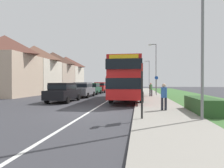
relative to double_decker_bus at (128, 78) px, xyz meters
name	(u,v)px	position (x,y,z in m)	size (l,w,h in m)	color
ground_plane	(89,112)	(-1.84, -7.70, -2.14)	(120.00, 120.00, 0.00)	#38383D
lane_marking_centre	(110,99)	(-1.84, 0.30, -2.14)	(0.14, 60.00, 0.01)	silver
pavement_near_side	(154,101)	(2.36, -1.70, -2.08)	(3.20, 68.00, 0.12)	gray
grass_verge_seaward	(207,103)	(6.66, -1.70, -2.10)	(6.00, 68.00, 0.08)	#3D6B33
roadside_hedge	(202,106)	(4.46, -7.39, -1.69)	(1.10, 3.33, 0.90)	#2D5128
double_decker_bus	(128,78)	(0.00, 0.00, 0.00)	(2.80, 11.13, 3.70)	red
parked_car_black	(63,91)	(-5.58, -2.59, -1.22)	(2.00, 4.39, 1.68)	black
parked_car_grey	(84,89)	(-5.33, 2.54, -1.20)	(1.91, 4.32, 1.72)	slate
parked_car_dark_green	(93,88)	(-5.51, 7.49, -1.25)	(1.99, 4.08, 1.62)	#19472D
parked_car_red	(101,87)	(-5.36, 12.41, -1.20)	(1.98, 4.19, 1.73)	#B21E1E
pedestrian_at_stop	(164,95)	(2.46, -7.07, -1.17)	(0.34, 0.34, 1.67)	#23232D
pedestrian_walking_away	(151,89)	(2.43, 3.70, -1.17)	(0.34, 0.34, 1.67)	#23232D
bus_stop_sign	(142,87)	(1.16, -9.69, -0.60)	(0.09, 0.52, 2.60)	black
cycle_route_sign	(156,85)	(3.23, 5.60, -0.72)	(0.44, 0.08, 2.52)	slate
street_lamp_near	(200,12)	(3.66, -9.55, 2.64)	(1.14, 0.20, 8.45)	slate
street_lamp_mid	(155,65)	(3.39, 9.05, 2.03)	(1.14, 0.20, 7.25)	slate
street_lamp_far	(149,73)	(3.32, 24.84, 1.72)	(1.14, 0.20, 6.64)	slate
house_terrace_far_side	(44,71)	(-15.17, 11.68, 1.60)	(6.56, 25.14, 7.48)	#C1A88E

